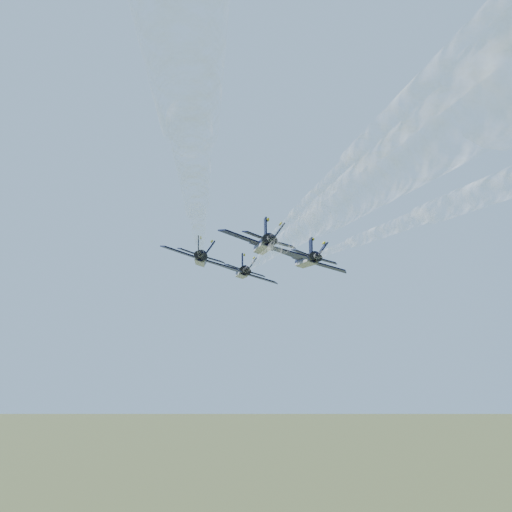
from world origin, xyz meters
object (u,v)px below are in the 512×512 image
(jet_left, at_px, (201,259))
(jet_right, at_px, (306,260))
(jet_slot, at_px, (264,245))
(jet_lead, at_px, (242,273))

(jet_left, distance_m, jet_right, 17.31)
(jet_right, xyz_separation_m, jet_slot, (-3.55, -13.43, 0.00))
(jet_slot, bearing_deg, jet_right, 52.52)
(jet_lead, bearing_deg, jet_left, -121.79)
(jet_slot, bearing_deg, jet_lead, 92.46)
(jet_lead, relative_size, jet_left, 1.00)
(jet_right, bearing_deg, jet_slot, -127.48)
(jet_left, relative_size, jet_right, 1.00)
(jet_lead, height_order, jet_right, same)
(jet_right, bearing_deg, jet_left, 177.42)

